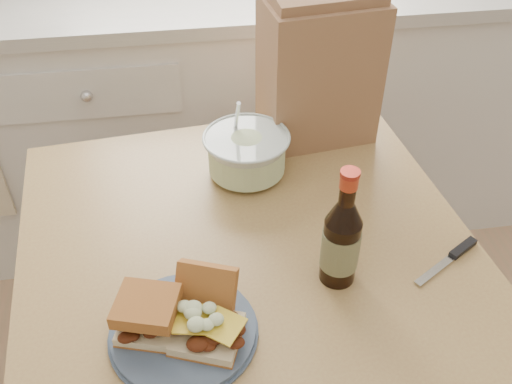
{
  "coord_description": "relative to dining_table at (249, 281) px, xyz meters",
  "views": [
    {
      "loc": [
        -0.22,
        -0.13,
        1.61
      ],
      "look_at": [
        -0.09,
        0.76,
        0.85
      ],
      "focal_mm": 40.0,
      "sensor_mm": 36.0,
      "label": 1
    }
  ],
  "objects": [
    {
      "name": "sandwich_right",
      "position": [
        -0.1,
        -0.21,
        0.16
      ],
      "size": [
        0.14,
        0.19,
        0.1
      ],
      "rotation": [
        0.0,
        0.0,
        -0.37
      ],
      "color": "beige",
      "rests_on": "plate"
    },
    {
      "name": "sandwich_left",
      "position": [
        -0.2,
        -0.19,
        0.17
      ],
      "size": [
        0.13,
        0.12,
        0.08
      ],
      "rotation": [
        0.0,
        0.0,
        -0.29
      ],
      "color": "beige",
      "rests_on": "plate"
    },
    {
      "name": "cabinet_run",
      "position": [
        0.11,
        1.01,
        -0.19
      ],
      "size": [
        2.5,
        0.64,
        0.94
      ],
      "color": "white",
      "rests_on": "ground"
    },
    {
      "name": "paper_bag",
      "position": [
        0.22,
        0.38,
        0.29
      ],
      "size": [
        0.29,
        0.21,
        0.35
      ],
      "primitive_type": "cube",
      "rotation": [
        0.0,
        0.0,
        0.13
      ],
      "color": "#9A6C4A",
      "rests_on": "dining_table"
    },
    {
      "name": "knife",
      "position": [
        0.41,
        -0.09,
        0.12
      ],
      "size": [
        0.17,
        0.11,
        0.01
      ],
      "rotation": [
        0.0,
        0.0,
        0.54
      ],
      "color": "silver",
      "rests_on": "dining_table"
    },
    {
      "name": "coleslaw_bowl",
      "position": [
        0.03,
        0.24,
        0.16
      ],
      "size": [
        0.2,
        0.2,
        0.2
      ],
      "color": "silver",
      "rests_on": "dining_table"
    },
    {
      "name": "dining_table",
      "position": [
        0.0,
        0.0,
        0.0
      ],
      "size": [
        1.01,
        1.01,
        0.77
      ],
      "rotation": [
        0.0,
        0.0,
        0.1
      ],
      "color": "tan",
      "rests_on": "ground"
    },
    {
      "name": "plate",
      "position": [
        -0.14,
        -0.2,
        0.12
      ],
      "size": [
        0.25,
        0.25,
        0.02
      ],
      "primitive_type": "cylinder",
      "color": "#455670",
      "rests_on": "dining_table"
    },
    {
      "name": "beer_bottle",
      "position": [
        0.16,
        -0.11,
        0.21
      ],
      "size": [
        0.07,
        0.07,
        0.26
      ],
      "rotation": [
        0.0,
        0.0,
        -0.24
      ],
      "color": "black",
      "rests_on": "dining_table"
    }
  ]
}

